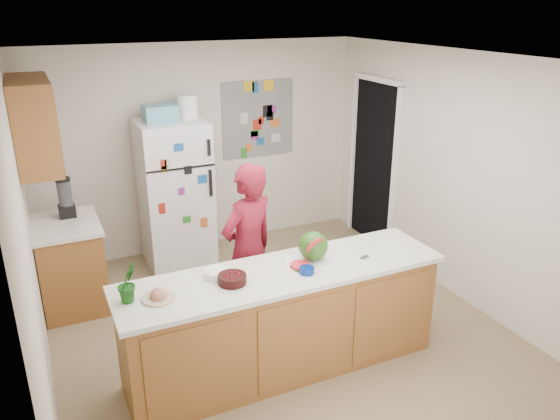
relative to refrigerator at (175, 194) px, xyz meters
name	(u,v)px	position (x,y,z in m)	size (l,w,h in m)	color
floor	(280,332)	(0.45, -1.88, -0.86)	(4.00, 4.50, 0.02)	brown
wall_back	(201,148)	(0.45, 0.38, 0.40)	(4.00, 0.02, 2.50)	beige
wall_left	(27,250)	(-1.56, -1.88, 0.40)	(0.02, 4.50, 2.50)	beige
wall_right	(459,178)	(2.46, -1.88, 0.40)	(0.02, 4.50, 2.50)	beige
ceiling	(280,58)	(0.45, -1.88, 1.66)	(4.00, 4.50, 0.02)	white
doorway	(374,164)	(2.44, -0.43, 0.17)	(0.03, 0.85, 2.04)	black
peninsula_base	(283,322)	(0.25, -2.38, -0.41)	(2.60, 0.62, 0.88)	brown
peninsula_top	(283,273)	(0.25, -2.38, 0.05)	(2.68, 0.70, 0.04)	silver
side_counter_base	(71,266)	(-1.24, -0.53, -0.42)	(0.60, 0.80, 0.86)	brown
side_counter_top	(65,225)	(-1.24, -0.53, 0.03)	(0.64, 0.84, 0.04)	silver
upper_cabinets	(33,124)	(-1.37, -0.58, 1.05)	(0.35, 1.00, 0.80)	brown
refrigerator	(175,194)	(0.00, 0.00, 0.00)	(0.75, 0.70, 1.70)	silver
fridge_top_bin	(160,113)	(-0.10, 0.00, 0.94)	(0.35, 0.28, 0.18)	#5999B2
photo_collage	(258,119)	(1.20, 0.36, 0.70)	(0.95, 0.01, 0.95)	slate
person	(248,251)	(0.22, -1.71, -0.03)	(0.60, 0.39, 1.64)	maroon
blender_appliance	(65,199)	(-1.19, -0.36, 0.24)	(0.13, 0.13, 0.38)	black
cutting_board	(308,262)	(0.49, -2.34, 0.08)	(0.37, 0.28, 0.01)	silver
watermelon	(313,246)	(0.55, -2.32, 0.20)	(0.24, 0.24, 0.24)	#2F621D
watermelon_slice	(300,265)	(0.39, -2.39, 0.09)	(0.16, 0.16, 0.02)	red
cherry_bowl	(232,279)	(-0.19, -2.40, 0.11)	(0.22, 0.22, 0.07)	black
white_bowl	(218,273)	(-0.26, -2.26, 0.10)	(0.20, 0.20, 0.06)	silver
cobalt_bowl	(307,270)	(0.40, -2.50, 0.10)	(0.12, 0.12, 0.05)	navy
plate	(159,298)	(-0.75, -2.40, 0.08)	(0.24, 0.24, 0.02)	beige
paper_towel	(326,263)	(0.62, -2.41, 0.08)	(0.19, 0.17, 0.02)	silver
keys	(365,257)	(0.96, -2.46, 0.08)	(0.08, 0.04, 0.01)	slate
potted_plant	(127,283)	(-0.95, -2.33, 0.21)	(0.16, 0.13, 0.29)	#0C3B0C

